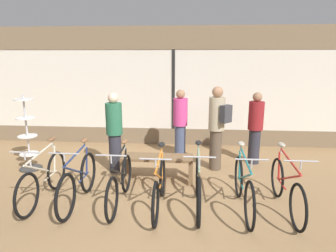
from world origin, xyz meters
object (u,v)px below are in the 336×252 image
Objects in this scene: display_bench at (157,161)px; bicycle_far_left at (43,179)px; bicycle_right at (243,187)px; customer_mid_floor at (180,123)px; bicycle_left at (78,181)px; customer_by_window at (255,127)px; bicycle_center at (159,187)px; bicycle_center_right at (198,185)px; accessory_rack at (28,139)px; customer_near_bench at (114,131)px; bicycle_center_left at (120,182)px; bicycle_far_right at (286,188)px; customer_near_rack at (217,126)px.

bicycle_far_left is at bearing -151.41° from display_bench.
customer_mid_floor is (-1.11, 2.48, 0.47)m from bicycle_right.
customer_by_window reaches higher than bicycle_left.
bicycle_left is 1.37m from bicycle_center.
bicycle_center_right is (2.61, -0.05, 0.01)m from bicycle_far_left.
bicycle_far_left is 3.33m from customer_mid_floor.
display_bench is at bearing 98.32° from bicycle_center.
accessory_rack is at bearing -171.01° from customer_by_window.
bicycle_left reaches higher than display_bench.
customer_near_bench is at bearing 126.11° from bicycle_center.
customer_by_window is 0.97× the size of customer_near_bench.
accessory_rack reaches higher than display_bench.
bicycle_center_right is 2.64m from customer_by_window.
bicycle_far_left is at bearing 179.62° from bicycle_center_left.
customer_mid_floor is (-1.79, 2.44, 0.48)m from bicycle_far_right.
customer_near_bench is at bearing 0.20° from accessory_rack.
customer_by_window is (4.96, 0.79, 0.18)m from accessory_rack.
bicycle_center is 0.93× the size of customer_near_rack.
bicycle_center_right is 1.04× the size of customer_mid_floor.
bicycle_center_left is at bearing -139.95° from customer_by_window.
customer_near_rack reaches higher than bicycle_far_right.
bicycle_left is at bearing 177.68° from bicycle_center.
customer_by_window is at bearing -7.91° from customer_mid_floor.
customer_mid_floor reaches higher than bicycle_center.
accessory_rack is at bearing 171.94° from display_bench.
customer_mid_floor is at bearing 126.31° from bicycle_far_right.
bicycle_center is (1.99, -0.11, -0.01)m from bicycle_far_left.
customer_near_rack is at bearing 7.93° from customer_near_bench.
customer_by_window is 0.99× the size of customer_mid_floor.
bicycle_right reaches higher than bicycle_far_right.
accessory_rack is (-3.02, 1.51, 0.30)m from bicycle_center.
bicycle_right is (0.72, -0.00, 0.00)m from bicycle_center_right.
bicycle_center reaches higher than display_bench.
customer_near_rack is at bearing 60.25° from bicycle_center.
customer_near_rack is at bearing 4.31° from accessory_rack.
bicycle_center_right is 2.55m from customer_mid_floor.
display_bench is at bearing 126.72° from bicycle_center_right.
bicycle_left is 0.97× the size of bicycle_right.
customer_by_window is at bearing 14.32° from customer_near_bench.
bicycle_left is 0.98× the size of bicycle_far_right.
customer_by_window is at bearing 34.15° from bicycle_left.
bicycle_center is 1.34m from bicycle_right.
bicycle_far_right is at bearing -15.66° from accessory_rack.
customer_mid_floor reaches higher than bicycle_left.
bicycle_far_left reaches higher than bicycle_far_right.
bicycle_center_left is 1.22× the size of display_bench.
accessory_rack is (-1.66, 1.46, 0.28)m from bicycle_left.
accessory_rack is at bearing 158.22° from bicycle_center_right.
bicycle_left reaches higher than bicycle_far_right.
bicycle_far_right is at bearing -0.05° from bicycle_center_left.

